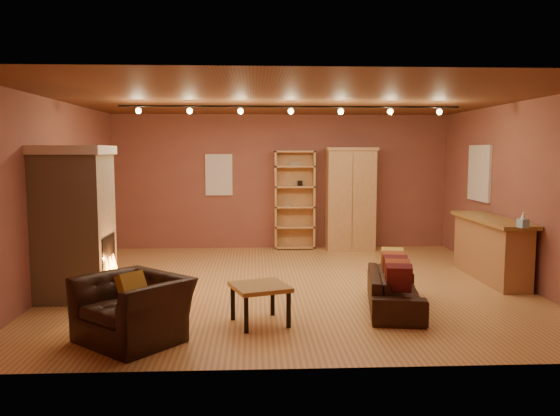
{
  "coord_description": "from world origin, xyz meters",
  "views": [
    {
      "loc": [
        -0.56,
        -8.2,
        2.05
      ],
      "look_at": [
        -0.17,
        0.2,
        1.17
      ],
      "focal_mm": 35.0,
      "sensor_mm": 36.0,
      "label": 1
    }
  ],
  "objects": [
    {
      "name": "floor",
      "position": [
        0.0,
        0.0,
        0.0
      ],
      "size": [
        7.0,
        7.0,
        0.0
      ],
      "primitive_type": "plane",
      "color": "#AA743C",
      "rests_on": "ground"
    },
    {
      "name": "ceiling",
      "position": [
        0.0,
        0.0,
        2.8
      ],
      "size": [
        7.0,
        7.0,
        0.0
      ],
      "primitive_type": "plane",
      "rotation": [
        3.14,
        0.0,
        0.0
      ],
      "color": "brown",
      "rests_on": "back_wall"
    },
    {
      "name": "back_wall",
      "position": [
        0.0,
        3.25,
        1.4
      ],
      "size": [
        7.0,
        0.02,
        2.8
      ],
      "primitive_type": "cube",
      "color": "brown",
      "rests_on": "floor"
    },
    {
      "name": "left_wall",
      "position": [
        -3.5,
        0.0,
        1.4
      ],
      "size": [
        0.02,
        6.5,
        2.8
      ],
      "primitive_type": "cube",
      "color": "brown",
      "rests_on": "floor"
    },
    {
      "name": "right_wall",
      "position": [
        3.5,
        0.0,
        1.4
      ],
      "size": [
        0.02,
        6.5,
        2.8
      ],
      "primitive_type": "cube",
      "color": "brown",
      "rests_on": "floor"
    },
    {
      "name": "fireplace",
      "position": [
        -3.04,
        -0.6,
        1.06
      ],
      "size": [
        1.01,
        0.98,
        2.12
      ],
      "color": "tan",
      "rests_on": "floor"
    },
    {
      "name": "back_window",
      "position": [
        -1.3,
        3.23,
        1.55
      ],
      "size": [
        0.56,
        0.04,
        0.86
      ],
      "primitive_type": "cube",
      "color": "silver",
      "rests_on": "back_wall"
    },
    {
      "name": "bookcase",
      "position": [
        0.27,
        3.14,
        1.04
      ],
      "size": [
        0.84,
        0.33,
        2.05
      ],
      "color": "tan",
      "rests_on": "floor"
    },
    {
      "name": "armoire",
      "position": [
        1.42,
        2.98,
        1.06
      ],
      "size": [
        1.04,
        0.6,
        2.12
      ],
      "color": "tan",
      "rests_on": "floor"
    },
    {
      "name": "bar_counter",
      "position": [
        3.2,
        0.22,
        0.51
      ],
      "size": [
        0.56,
        2.07,
        0.99
      ],
      "color": "#AA784E",
      "rests_on": "floor"
    },
    {
      "name": "tissue_box",
      "position": [
        3.15,
        -0.89,
        1.08
      ],
      "size": [
        0.14,
        0.14,
        0.21
      ],
      "rotation": [
        0.0,
        0.0,
        0.26
      ],
      "color": "#8ABFDE",
      "rests_on": "bar_counter"
    },
    {
      "name": "right_window",
      "position": [
        3.47,
        1.4,
        1.65
      ],
      "size": [
        0.05,
        0.9,
        1.0
      ],
      "primitive_type": "cube",
      "color": "silver",
      "rests_on": "right_wall"
    },
    {
      "name": "loveseat",
      "position": [
        1.25,
        -1.35,
        0.35
      ],
      "size": [
        0.76,
        1.71,
        0.72
      ],
      "rotation": [
        0.0,
        0.0,
        1.4
      ],
      "color": "black",
      "rests_on": "floor"
    },
    {
      "name": "armchair",
      "position": [
        -1.88,
        -2.39,
        0.47
      ],
      "size": [
        1.27,
        1.23,
        0.94
      ],
      "rotation": [
        0.0,
        0.0,
        -0.71
      ],
      "color": "black",
      "rests_on": "floor"
    },
    {
      "name": "coffee_table",
      "position": [
        -0.5,
        -1.87,
        0.4
      ],
      "size": [
        0.79,
        0.79,
        0.47
      ],
      "rotation": [
        0.0,
        0.0,
        0.33
      ],
      "color": "olive",
      "rests_on": "floor"
    },
    {
      "name": "track_rail",
      "position": [
        0.0,
        0.2,
        2.68
      ],
      "size": [
        5.2,
        0.09,
        0.13
      ],
      "color": "black",
      "rests_on": "ceiling"
    }
  ]
}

